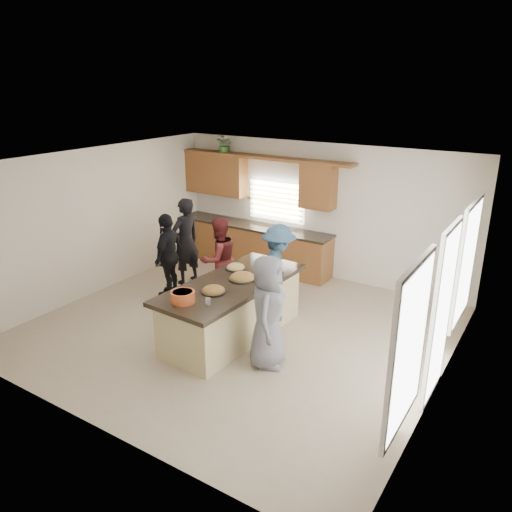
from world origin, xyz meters
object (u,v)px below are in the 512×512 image
Objects in this scene: woman_left_back at (186,241)px; woman_right_front at (268,312)px; island at (232,310)px; salad_bowl at (183,296)px; woman_right_back at (278,270)px; woman_left_mid at (219,259)px; woman_left_front at (168,255)px.

woman_left_back is 3.52m from woman_right_front.
woman_left_back is at bearing 149.97° from island.
woman_right_back is at bearing 79.97° from salad_bowl.
woman_right_back is at bearing 82.30° from island.
woman_right_back is (1.25, 0.05, 0.02)m from woman_left_mid.
woman_right_front is (1.09, 0.57, -0.19)m from salad_bowl.
woman_left_front is at bearing -46.69° from woman_left_mid.
woman_left_mid is (1.05, -0.30, -0.09)m from woman_left_back.
woman_left_back is at bearing -85.84° from woman_left_mid.
salad_bowl is at bearing 97.47° from woman_right_front.
woman_left_mid is 2.47m from woman_right_front.
woman_left_back is at bearing 129.38° from salad_bowl.
woman_left_back is 1.05× the size of woman_right_front.
woman_left_mid is at bearing 137.57° from island.
woman_right_front reaches higher than woman_left_mid.
woman_left_back is at bearing 66.62° from woman_right_back.
woman_left_mid is 0.97× the size of woman_right_back.
woman_left_front is at bearing 84.28° from woman_right_back.
salad_bowl is at bearing -96.40° from island.
island is 1.17m from salad_bowl.
salad_bowl is 0.21× the size of woman_right_front.
woman_right_back is at bearing 5.02° from woman_right_front.
salad_bowl is 0.21× the size of woman_left_front.
woman_left_front is 2.20m from woman_right_back.
island is 1.53m from woman_left_mid.
salad_bowl is at bearing 50.33° from woman_left_back.
woman_right_back reaches higher than salad_bowl.
island is 1.63× the size of woman_right_front.
woman_left_mid is at bearing 97.76° from woman_left_front.
island is at bearing 64.80° from woman_left_mid.
woman_right_front reaches higher than woman_right_back.
woman_left_back is 1.08× the size of woman_left_front.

